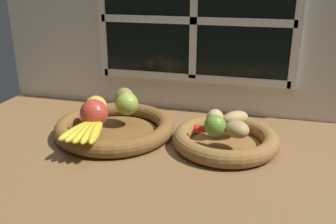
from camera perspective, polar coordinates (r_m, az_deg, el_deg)
name	(u,v)px	position (r cm, az deg, el deg)	size (l,w,h in cm)	color
ground_plane	(172,148)	(106.74, 0.59, -5.50)	(140.00, 90.00, 3.00)	brown
back_wall	(195,29)	(126.32, 4.13, 12.48)	(140.00, 4.60, 55.00)	silver
fruit_bowl_left	(115,128)	(111.94, -8.15, -2.38)	(35.34, 35.34, 4.73)	brown
fruit_bowl_right	(225,140)	(104.14, 8.78, -4.20)	(29.21, 29.21, 4.73)	brown
apple_green_back	(127,104)	(113.48, -6.28, 1.26)	(6.88, 6.88, 6.88)	#8CAD3D
apple_golden_left	(96,107)	(112.55, -10.97, 0.79)	(6.69, 6.69, 6.69)	gold
apple_red_front	(94,113)	(105.74, -11.25, -0.19)	(7.83, 7.83, 7.83)	#B73828
pear_brown	(125,100)	(115.14, -6.65, 1.80)	(6.36, 5.57, 7.93)	olive
banana_bunch_front	(88,130)	(101.15, -12.12, -2.71)	(11.49, 17.39, 2.92)	gold
potato_small	(237,129)	(99.10, 10.53, -2.60)	(6.90, 5.77, 4.48)	#A38451
potato_back	(235,119)	(106.19, 10.26, -1.02)	(8.23, 4.65, 4.43)	tan
potato_oblong	(215,118)	(105.15, 7.17, -0.91)	(6.01, 4.81, 4.94)	tan
lime_near	(215,126)	(98.74, 7.19, -2.08)	(5.80, 5.80, 5.80)	olive
chili_pepper	(219,130)	(100.48, 7.85, -2.80)	(2.25, 2.25, 13.64)	red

